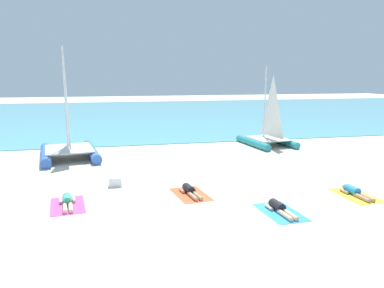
{
  "coord_description": "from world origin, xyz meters",
  "views": [
    {
      "loc": [
        -3.82,
        -11.14,
        4.31
      ],
      "look_at": [
        0.0,
        5.34,
        1.2
      ],
      "focal_mm": 34.8,
      "sensor_mm": 36.0,
      "label": 1
    }
  ],
  "objects_px": {
    "towel_leftmost": "(68,205)",
    "sunbather_leftmost": "(67,201)",
    "towel_rightmost": "(356,196)",
    "towel_center_left": "(191,194)",
    "towel_center_right": "(280,212)",
    "sunbather_center_left": "(190,191)",
    "cooler_box": "(115,182)",
    "sunbather_center_right": "(279,208)",
    "sunbather_rightmost": "(355,192)",
    "sailboat_blue": "(69,142)",
    "sailboat_teal": "(268,134)"
  },
  "relations": [
    {
      "from": "sailboat_teal",
      "to": "sunbather_center_right",
      "type": "relative_size",
      "value": 3.14
    },
    {
      "from": "towel_leftmost",
      "to": "towel_center_left",
      "type": "relative_size",
      "value": 1.0
    },
    {
      "from": "towel_center_left",
      "to": "sunbather_center_left",
      "type": "distance_m",
      "value": 0.14
    },
    {
      "from": "sunbather_leftmost",
      "to": "sunbather_center_left",
      "type": "relative_size",
      "value": 1.0
    },
    {
      "from": "sailboat_blue",
      "to": "towel_center_left",
      "type": "xyz_separation_m",
      "value": [
        4.9,
        -7.37,
        -0.86
      ]
    },
    {
      "from": "sunbather_leftmost",
      "to": "cooler_box",
      "type": "distance_m",
      "value": 2.48
    },
    {
      "from": "sunbather_center_right",
      "to": "towel_rightmost",
      "type": "relative_size",
      "value": 0.82
    },
    {
      "from": "sunbather_center_right",
      "to": "cooler_box",
      "type": "bearing_deg",
      "value": 137.8
    },
    {
      "from": "towel_center_right",
      "to": "sailboat_blue",
      "type": "bearing_deg",
      "value": 126.69
    },
    {
      "from": "towel_leftmost",
      "to": "sunbather_leftmost",
      "type": "bearing_deg",
      "value": 96.54
    },
    {
      "from": "sailboat_blue",
      "to": "sunbather_leftmost",
      "type": "height_order",
      "value": "sailboat_blue"
    },
    {
      "from": "sunbather_leftmost",
      "to": "cooler_box",
      "type": "relative_size",
      "value": 3.14
    },
    {
      "from": "towel_center_left",
      "to": "sunbather_center_left",
      "type": "relative_size",
      "value": 1.21
    },
    {
      "from": "sunbather_center_left",
      "to": "sailboat_teal",
      "type": "bearing_deg",
      "value": 42.84
    },
    {
      "from": "sunbather_rightmost",
      "to": "sunbather_center_right",
      "type": "bearing_deg",
      "value": -165.99
    },
    {
      "from": "sunbather_leftmost",
      "to": "towel_rightmost",
      "type": "relative_size",
      "value": 0.83
    },
    {
      "from": "sailboat_teal",
      "to": "towel_center_right",
      "type": "distance_m",
      "value": 11.8
    },
    {
      "from": "sunbather_rightmost",
      "to": "cooler_box",
      "type": "height_order",
      "value": "cooler_box"
    },
    {
      "from": "towel_center_right",
      "to": "towel_rightmost",
      "type": "relative_size",
      "value": 1.0
    },
    {
      "from": "towel_center_right",
      "to": "cooler_box",
      "type": "relative_size",
      "value": 3.8
    },
    {
      "from": "sunbather_rightmost",
      "to": "sailboat_teal",
      "type": "bearing_deg",
      "value": 82.98
    },
    {
      "from": "sunbather_center_left",
      "to": "sunbather_center_right",
      "type": "xyz_separation_m",
      "value": [
        2.4,
        -2.42,
        0.0
      ]
    },
    {
      "from": "sailboat_blue",
      "to": "towel_leftmost",
      "type": "height_order",
      "value": "sailboat_blue"
    },
    {
      "from": "sunbather_center_right",
      "to": "sunbather_leftmost",
      "type": "bearing_deg",
      "value": 158.37
    },
    {
      "from": "towel_center_left",
      "to": "sunbather_center_right",
      "type": "height_order",
      "value": "sunbather_center_right"
    },
    {
      "from": "sailboat_blue",
      "to": "cooler_box",
      "type": "bearing_deg",
      "value": -77.08
    },
    {
      "from": "sunbather_center_right",
      "to": "cooler_box",
      "type": "relative_size",
      "value": 3.13
    },
    {
      "from": "towel_leftmost",
      "to": "towel_rightmost",
      "type": "xyz_separation_m",
      "value": [
        10.15,
        -1.28,
        0.0
      ]
    },
    {
      "from": "sailboat_teal",
      "to": "sunbather_leftmost",
      "type": "height_order",
      "value": "sailboat_teal"
    },
    {
      "from": "towel_rightmost",
      "to": "sailboat_blue",
      "type": "bearing_deg",
      "value": 140.45
    },
    {
      "from": "sunbather_center_right",
      "to": "sunbather_rightmost",
      "type": "height_order",
      "value": "same"
    },
    {
      "from": "towel_center_left",
      "to": "sunbather_rightmost",
      "type": "height_order",
      "value": "sunbather_rightmost"
    },
    {
      "from": "towel_leftmost",
      "to": "sunbather_leftmost",
      "type": "distance_m",
      "value": 0.14
    },
    {
      "from": "sailboat_teal",
      "to": "towel_center_right",
      "type": "bearing_deg",
      "value": -118.56
    },
    {
      "from": "cooler_box",
      "to": "sunbather_leftmost",
      "type": "bearing_deg",
      "value": -131.32
    },
    {
      "from": "sunbather_center_left",
      "to": "cooler_box",
      "type": "distance_m",
      "value": 3.14
    },
    {
      "from": "sunbather_leftmost",
      "to": "sunbather_center_right",
      "type": "xyz_separation_m",
      "value": [
        6.71,
        -2.2,
        0.0
      ]
    },
    {
      "from": "towel_leftmost",
      "to": "towel_center_left",
      "type": "bearing_deg",
      "value": 2.92
    },
    {
      "from": "towel_leftmost",
      "to": "sunbather_rightmost",
      "type": "bearing_deg",
      "value": -6.8
    },
    {
      "from": "sailboat_blue",
      "to": "sunbather_center_left",
      "type": "relative_size",
      "value": 3.72
    },
    {
      "from": "sunbather_center_left",
      "to": "towel_center_right",
      "type": "distance_m",
      "value": 3.46
    },
    {
      "from": "towel_center_left",
      "to": "sunbather_rightmost",
      "type": "distance_m",
      "value": 6.01
    },
    {
      "from": "towel_leftmost",
      "to": "towel_center_right",
      "type": "xyz_separation_m",
      "value": [
        6.71,
        -2.2,
        0.0
      ]
    },
    {
      "from": "towel_leftmost",
      "to": "sailboat_teal",
      "type": "bearing_deg",
      "value": 37.83
    },
    {
      "from": "towel_center_right",
      "to": "sunbather_center_right",
      "type": "relative_size",
      "value": 1.21
    },
    {
      "from": "sunbather_center_left",
      "to": "towel_rightmost",
      "type": "height_order",
      "value": "sunbather_center_left"
    },
    {
      "from": "towel_leftmost",
      "to": "sunbather_rightmost",
      "type": "distance_m",
      "value": 10.22
    },
    {
      "from": "sailboat_teal",
      "to": "towel_center_right",
      "type": "relative_size",
      "value": 2.59
    },
    {
      "from": "towel_center_right",
      "to": "sunbather_rightmost",
      "type": "relative_size",
      "value": 1.22
    },
    {
      "from": "sailboat_blue",
      "to": "towel_center_right",
      "type": "distance_m",
      "value": 12.25
    }
  ]
}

